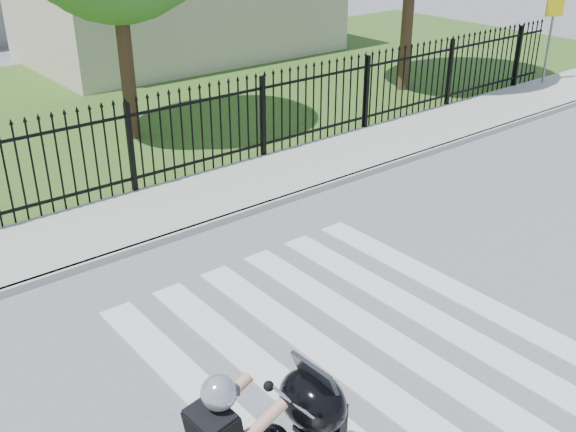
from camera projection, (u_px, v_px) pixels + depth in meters
ground at (360, 348)px, 8.43m from camera, size 120.00×120.00×0.00m
crosswalk at (360, 347)px, 8.43m from camera, size 5.00×5.50×0.01m
sidewalk at (162, 210)px, 11.91m from camera, size 40.00×2.00×0.12m
curb at (192, 230)px, 11.21m from camera, size 40.00×0.12×0.12m
grass_strip at (24, 119)px, 16.85m from camera, size 40.00×12.00×0.02m
iron_fence at (131, 150)px, 12.25m from camera, size 26.00×0.04×1.80m
building_low at (180, 2)px, 22.85m from camera, size 10.00×6.00×3.50m
traffic_sign at (553, 19)px, 18.90m from camera, size 0.52×0.26×2.53m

